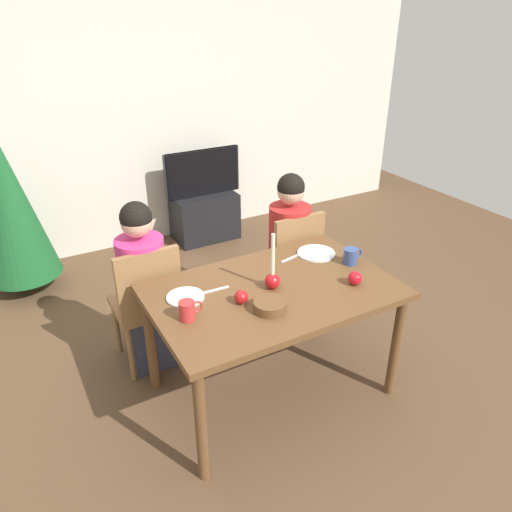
{
  "coord_description": "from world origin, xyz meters",
  "views": [
    {
      "loc": [
        -1.25,
        -2.02,
        2.19
      ],
      "look_at": [
        0.0,
        0.2,
        0.87
      ],
      "focal_mm": 33.98,
      "sensor_mm": 36.0,
      "label": 1
    }
  ],
  "objects_px": {
    "chair_right": "(291,261)",
    "mug_left": "(188,310)",
    "tv_stand": "(205,216)",
    "plate_left": "(185,297)",
    "apple_by_left_plate": "(355,278)",
    "tv": "(203,173)",
    "person_left_child": "(145,290)",
    "person_right_child": "(289,252)",
    "christmas_tree": "(9,205)",
    "candle_centerpiece": "(273,277)",
    "mug_right": "(351,256)",
    "apple_near_candle": "(241,297)",
    "dining_table": "(273,301)",
    "chair_left": "(147,300)",
    "bowl_walnuts": "(270,306)",
    "plate_right": "(316,253)"
  },
  "relations": [
    {
      "from": "person_right_child",
      "to": "bowl_walnuts",
      "type": "xyz_separation_m",
      "value": [
        -0.65,
        -0.82,
        0.21
      ]
    },
    {
      "from": "tv_stand",
      "to": "plate_left",
      "type": "distance_m",
      "value": 2.44
    },
    {
      "from": "candle_centerpiece",
      "to": "bowl_walnuts",
      "type": "height_order",
      "value": "candle_centerpiece"
    },
    {
      "from": "chair_left",
      "to": "tv_stand",
      "type": "xyz_separation_m",
      "value": [
        1.14,
        1.69,
        -0.27
      ]
    },
    {
      "from": "plate_right",
      "to": "person_right_child",
      "type": "bearing_deg",
      "value": 82.33
    },
    {
      "from": "tv_stand",
      "to": "apple_near_candle",
      "type": "distance_m",
      "value": 2.54
    },
    {
      "from": "christmas_tree",
      "to": "candle_centerpiece",
      "type": "relative_size",
      "value": 4.32
    },
    {
      "from": "tv_stand",
      "to": "tv",
      "type": "height_order",
      "value": "tv"
    },
    {
      "from": "christmas_tree",
      "to": "candle_centerpiece",
      "type": "distance_m",
      "value": 2.42
    },
    {
      "from": "christmas_tree",
      "to": "apple_by_left_plate",
      "type": "relative_size",
      "value": 18.07
    },
    {
      "from": "mug_right",
      "to": "apple_by_left_plate",
      "type": "bearing_deg",
      "value": -123.72
    },
    {
      "from": "christmas_tree",
      "to": "mug_right",
      "type": "distance_m",
      "value": 2.74
    },
    {
      "from": "chair_left",
      "to": "dining_table",
      "type": "bearing_deg",
      "value": -46.72
    },
    {
      "from": "tv_stand",
      "to": "bowl_walnuts",
      "type": "xyz_separation_m",
      "value": [
        -0.7,
        -2.48,
        0.54
      ]
    },
    {
      "from": "plate_right",
      "to": "apple_near_candle",
      "type": "xyz_separation_m",
      "value": [
        -0.7,
        -0.28,
        0.03
      ]
    },
    {
      "from": "dining_table",
      "to": "candle_centerpiece",
      "type": "bearing_deg",
      "value": 66.54
    },
    {
      "from": "tv_stand",
      "to": "plate_right",
      "type": "height_order",
      "value": "plate_right"
    },
    {
      "from": "plate_right",
      "to": "mug_left",
      "type": "relative_size",
      "value": 1.87
    },
    {
      "from": "bowl_walnuts",
      "to": "tv_stand",
      "type": "bearing_deg",
      "value": 74.3
    },
    {
      "from": "apple_by_left_plate",
      "to": "candle_centerpiece",
      "type": "bearing_deg",
      "value": 155.49
    },
    {
      "from": "person_right_child",
      "to": "mug_right",
      "type": "xyz_separation_m",
      "value": [
        0.06,
        -0.61,
        0.23
      ]
    },
    {
      "from": "christmas_tree",
      "to": "mug_right",
      "type": "bearing_deg",
      "value": -49.48
    },
    {
      "from": "chair_right",
      "to": "plate_left",
      "type": "distance_m",
      "value": 1.13
    },
    {
      "from": "chair_right",
      "to": "tv",
      "type": "relative_size",
      "value": 1.14
    },
    {
      "from": "candle_centerpiece",
      "to": "chair_right",
      "type": "bearing_deg",
      "value": 49.01
    },
    {
      "from": "candle_centerpiece",
      "to": "mug_left",
      "type": "distance_m",
      "value": 0.55
    },
    {
      "from": "christmas_tree",
      "to": "person_left_child",
      "type": "bearing_deg",
      "value": -66.91
    },
    {
      "from": "plate_right",
      "to": "chair_left",
      "type": "bearing_deg",
      "value": 160.28
    },
    {
      "from": "person_left_child",
      "to": "person_right_child",
      "type": "xyz_separation_m",
      "value": [
        1.1,
        0.0,
        0.0
      ]
    },
    {
      "from": "mug_left",
      "to": "dining_table",
      "type": "bearing_deg",
      "value": 4.55
    },
    {
      "from": "tv",
      "to": "plate_left",
      "type": "distance_m",
      "value": 2.39
    },
    {
      "from": "mug_left",
      "to": "bowl_walnuts",
      "type": "relative_size",
      "value": 0.74
    },
    {
      "from": "chair_right",
      "to": "apple_by_left_plate",
      "type": "bearing_deg",
      "value": -96.17
    },
    {
      "from": "candle_centerpiece",
      "to": "plate_left",
      "type": "height_order",
      "value": "candle_centerpiece"
    },
    {
      "from": "person_right_child",
      "to": "bowl_walnuts",
      "type": "distance_m",
      "value": 1.07
    },
    {
      "from": "tv",
      "to": "plate_left",
      "type": "xyz_separation_m",
      "value": [
        -1.04,
        -2.15,
        0.05
      ]
    },
    {
      "from": "plate_right",
      "to": "mug_left",
      "type": "bearing_deg",
      "value": -164.64
    },
    {
      "from": "apple_near_candle",
      "to": "dining_table",
      "type": "bearing_deg",
      "value": 10.9
    },
    {
      "from": "person_right_child",
      "to": "bowl_walnuts",
      "type": "height_order",
      "value": "person_right_child"
    },
    {
      "from": "tv_stand",
      "to": "apple_by_left_plate",
      "type": "distance_m",
      "value": 2.55
    },
    {
      "from": "chair_right",
      "to": "mug_left",
      "type": "distance_m",
      "value": 1.28
    },
    {
      "from": "dining_table",
      "to": "person_right_child",
      "type": "bearing_deg",
      "value": 50.68
    },
    {
      "from": "person_left_child",
      "to": "mug_left",
      "type": "xyz_separation_m",
      "value": [
        0.03,
        -0.68,
        0.23
      ]
    },
    {
      "from": "person_left_child",
      "to": "person_right_child",
      "type": "height_order",
      "value": "same"
    },
    {
      "from": "tv_stand",
      "to": "tv",
      "type": "relative_size",
      "value": 0.81
    },
    {
      "from": "chair_right",
      "to": "christmas_tree",
      "type": "relative_size",
      "value": 0.61
    },
    {
      "from": "person_right_child",
      "to": "candle_centerpiece",
      "type": "relative_size",
      "value": 3.43
    },
    {
      "from": "chair_right",
      "to": "christmas_tree",
      "type": "height_order",
      "value": "christmas_tree"
    },
    {
      "from": "bowl_walnuts",
      "to": "apple_near_candle",
      "type": "relative_size",
      "value": 2.29
    },
    {
      "from": "dining_table",
      "to": "tv",
      "type": "relative_size",
      "value": 1.77
    }
  ]
}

